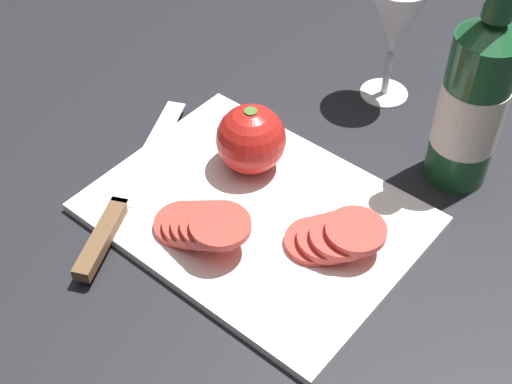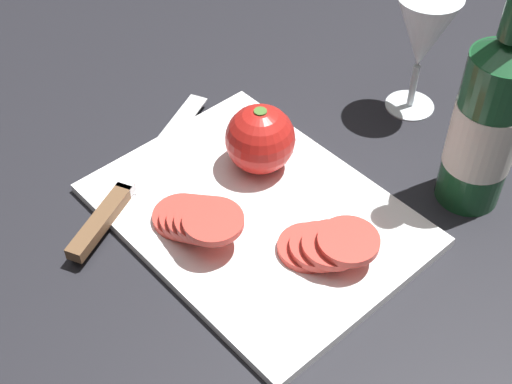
{
  "view_description": "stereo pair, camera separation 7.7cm",
  "coord_description": "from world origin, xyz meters",
  "px_view_note": "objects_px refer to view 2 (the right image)",
  "views": [
    {
      "loc": [
        -0.32,
        0.44,
        0.59
      ],
      "look_at": [
        0.02,
        0.02,
        0.04
      ],
      "focal_mm": 50.0,
      "sensor_mm": 36.0,
      "label": 1
    },
    {
      "loc": [
        -0.38,
        0.39,
        0.59
      ],
      "look_at": [
        0.02,
        0.02,
        0.04
      ],
      "focal_mm": 50.0,
      "sensor_mm": 36.0,
      "label": 2
    }
  ],
  "objects_px": {
    "tomato_slice_stack_far": "(326,245)",
    "knife": "(118,199)",
    "tomato_slice_stack_near": "(197,219)",
    "whole_tomato": "(260,139)",
    "wine_bottle": "(488,120)",
    "wine_glass": "(423,36)"
  },
  "relations": [
    {
      "from": "tomato_slice_stack_far",
      "to": "knife",
      "type": "bearing_deg",
      "value": 29.27
    },
    {
      "from": "knife",
      "to": "tomato_slice_stack_far",
      "type": "height_order",
      "value": "tomato_slice_stack_far"
    },
    {
      "from": "tomato_slice_stack_near",
      "to": "tomato_slice_stack_far",
      "type": "xyz_separation_m",
      "value": [
        -0.12,
        -0.08,
        -0.0
      ]
    },
    {
      "from": "whole_tomato",
      "to": "tomato_slice_stack_far",
      "type": "distance_m",
      "value": 0.16
    },
    {
      "from": "whole_tomato",
      "to": "knife",
      "type": "relative_size",
      "value": 0.3
    },
    {
      "from": "whole_tomato",
      "to": "tomato_slice_stack_near",
      "type": "xyz_separation_m",
      "value": [
        -0.03,
        0.12,
        -0.02
      ]
    },
    {
      "from": "wine_bottle",
      "to": "wine_glass",
      "type": "bearing_deg",
      "value": -28.0
    },
    {
      "from": "wine_bottle",
      "to": "tomato_slice_stack_near",
      "type": "distance_m",
      "value": 0.32
    },
    {
      "from": "whole_tomato",
      "to": "tomato_slice_stack_far",
      "type": "bearing_deg",
      "value": 163.96
    },
    {
      "from": "tomato_slice_stack_near",
      "to": "tomato_slice_stack_far",
      "type": "distance_m",
      "value": 0.14
    },
    {
      "from": "knife",
      "to": "tomato_slice_stack_near",
      "type": "bearing_deg",
      "value": -92.49
    },
    {
      "from": "wine_glass",
      "to": "knife",
      "type": "height_order",
      "value": "wine_glass"
    },
    {
      "from": "wine_glass",
      "to": "tomato_slice_stack_far",
      "type": "bearing_deg",
      "value": 111.66
    },
    {
      "from": "whole_tomato",
      "to": "tomato_slice_stack_far",
      "type": "xyz_separation_m",
      "value": [
        -0.15,
        0.04,
        -0.02
      ]
    },
    {
      "from": "wine_glass",
      "to": "tomato_slice_stack_far",
      "type": "height_order",
      "value": "wine_glass"
    },
    {
      "from": "knife",
      "to": "whole_tomato",
      "type": "bearing_deg",
      "value": -45.96
    },
    {
      "from": "wine_bottle",
      "to": "tomato_slice_stack_near",
      "type": "relative_size",
      "value": 2.72
    },
    {
      "from": "whole_tomato",
      "to": "knife",
      "type": "xyz_separation_m",
      "value": [
        0.06,
        0.16,
        -0.04
      ]
    },
    {
      "from": "whole_tomato",
      "to": "knife",
      "type": "distance_m",
      "value": 0.17
    },
    {
      "from": "wine_glass",
      "to": "tomato_slice_stack_near",
      "type": "height_order",
      "value": "wine_glass"
    },
    {
      "from": "wine_bottle",
      "to": "knife",
      "type": "bearing_deg",
      "value": 51.41
    },
    {
      "from": "wine_bottle",
      "to": "wine_glass",
      "type": "xyz_separation_m",
      "value": [
        0.15,
        -0.08,
        -0.0
      ]
    }
  ]
}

